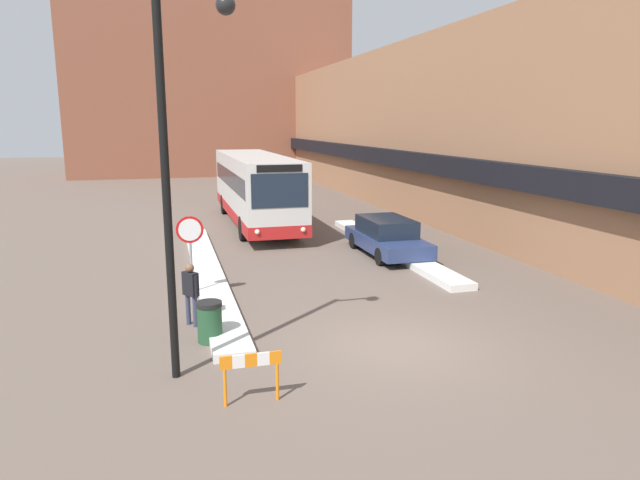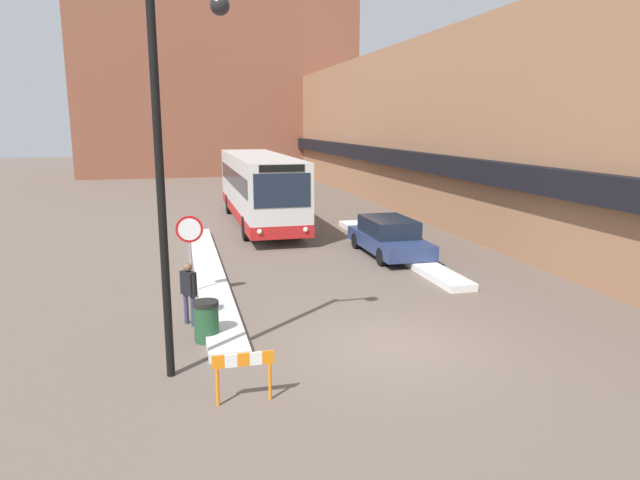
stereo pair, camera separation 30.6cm
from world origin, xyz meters
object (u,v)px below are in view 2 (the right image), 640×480
object	(u,v)px
parked_car_front	(389,237)
stop_sign	(190,239)
city_bus	(259,187)
pedestrian	(189,288)
street_lamp	(173,150)
trash_bin	(206,321)
construction_barricade	(244,368)

from	to	relation	value
parked_car_front	stop_sign	world-z (taller)	stop_sign
city_bus	pedestrian	size ratio (longest dim) A/B	7.86
city_bus	street_lamp	world-z (taller)	street_lamp
trash_bin	construction_barricade	bearing A→B (deg)	-81.49
pedestrian	stop_sign	bearing A→B (deg)	141.60
pedestrian	trash_bin	bearing A→B (deg)	-19.02
street_lamp	construction_barricade	bearing A→B (deg)	-55.32
trash_bin	parked_car_front	bearing A→B (deg)	44.76
street_lamp	trash_bin	world-z (taller)	street_lamp
parked_car_front	construction_barricade	size ratio (longest dim) A/B	4.25
city_bus	construction_barricade	bearing A→B (deg)	-99.31
trash_bin	construction_barricade	xyz separation A→B (m)	(0.47, -3.17, 0.19)
city_bus	parked_car_front	bearing A→B (deg)	-64.61
stop_sign	pedestrian	xyz separation A→B (m)	(-0.13, -2.24, -0.78)
stop_sign	street_lamp	world-z (taller)	street_lamp
stop_sign	pedestrian	distance (m)	2.38
trash_bin	construction_barricade	world-z (taller)	trash_bin
street_lamp	trash_bin	bearing A→B (deg)	71.99
stop_sign	street_lamp	xyz separation A→B (m)	(-0.34, -5.13, 2.71)
parked_car_front	construction_barricade	xyz separation A→B (m)	(-6.73, -10.32, -0.04)
trash_bin	pedestrian	bearing A→B (deg)	106.00
city_bus	parked_car_front	distance (m)	8.81
pedestrian	trash_bin	distance (m)	1.33
construction_barricade	stop_sign	bearing A→B (deg)	95.92
city_bus	street_lamp	size ratio (longest dim) A/B	1.70
parked_car_front	street_lamp	distance (m)	12.34
parked_car_front	street_lamp	size ratio (longest dim) A/B	0.64
street_lamp	construction_barricade	distance (m)	4.18
city_bus	trash_bin	size ratio (longest dim) A/B	13.07
pedestrian	construction_barricade	size ratio (longest dim) A/B	1.44
street_lamp	pedestrian	bearing A→B (deg)	85.91
stop_sign	street_lamp	bearing A→B (deg)	-93.78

